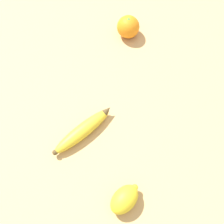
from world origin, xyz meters
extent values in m
plane|color=tan|center=(0.00, 0.00, 0.00)|extent=(3.00, 3.00, 0.00)
ellipsoid|color=yellow|center=(-0.01, 0.10, 0.02)|extent=(0.09, 0.19, 0.04)
cone|color=brown|center=(0.02, 0.02, 0.02)|extent=(0.03, 0.03, 0.03)
sphere|color=brown|center=(-0.03, 0.19, 0.02)|extent=(0.01, 0.01, 0.01)
sphere|color=orange|center=(0.24, -0.15, 0.03)|extent=(0.07, 0.07, 0.07)
cylinder|color=#3D8438|center=(0.24, -0.15, 0.07)|extent=(0.01, 0.01, 0.00)
ellipsoid|color=yellow|center=(-0.22, 0.08, 0.03)|extent=(0.08, 0.09, 0.05)
sphere|color=yellow|center=(-0.20, 0.05, 0.03)|extent=(0.02, 0.02, 0.02)
camera|label=1|loc=(-0.31, 0.16, 0.78)|focal=50.00mm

